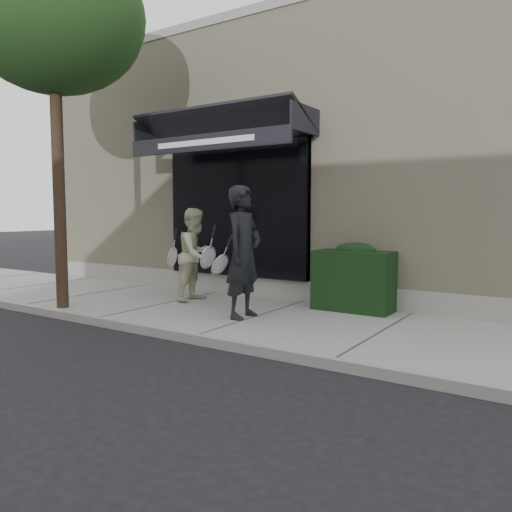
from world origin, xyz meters
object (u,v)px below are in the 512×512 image
Objects in this scene: hedge at (355,278)px; pedestrian_back at (196,255)px; pedestrian_front at (243,252)px; street_tree at (53,16)px.

pedestrian_back reaches higher than hedge.
pedestrian_back is (-1.61, 0.77, -0.17)m from pedestrian_front.
pedestrian_front is (3.09, 1.03, -3.83)m from street_tree.
street_tree reaches higher than pedestrian_back.
hedge is 0.21× the size of street_tree.
hedge is 0.76× the size of pedestrian_back.
hedge is at bearing 51.52° from pedestrian_front.
pedestrian_back is at bearing 50.54° from street_tree.
pedestrian_front is at bearing -25.54° from pedestrian_back.
hedge is at bearing 30.67° from street_tree.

